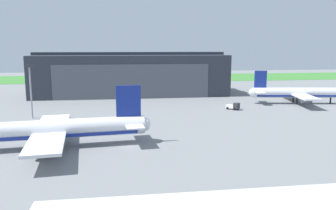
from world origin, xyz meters
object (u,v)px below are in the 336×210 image
Objects in this scene: airliner_far_right at (299,93)px; apron_light_mast at (31,86)px; airliner_near_left at (46,130)px; fuel_bowser at (233,106)px; maintenance_hangar at (131,74)px.

airliner_far_right is 90.82m from apron_light_mast.
airliner_near_left is 9.53× the size of fuel_bowser.
airliner_near_left reaches higher than airliner_far_right.
apron_light_mast is (-62.19, -5.14, 8.19)m from fuel_bowser.
airliner_far_right reaches higher than fuel_bowser.
maintenance_hangar is at bearing 126.89° from fuel_bowser.
airliner_near_left is at bearing -71.89° from apron_light_mast.
airliner_near_left is at bearing -145.02° from fuel_bowser.
fuel_bowser is (51.98, 36.37, -2.60)m from airliner_near_left.
airliner_near_left is (-19.96, -79.02, -4.97)m from maintenance_hangar.
maintenance_hangar is at bearing 57.73° from apron_light_mast.
maintenance_hangar is 53.87m from fuel_bowser.
apron_light_mast is at bearing -175.28° from fuel_bowser.
apron_light_mast reaches higher than fuel_bowser.
apron_light_mast is (-89.67, -13.36, 5.38)m from airliner_far_right.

